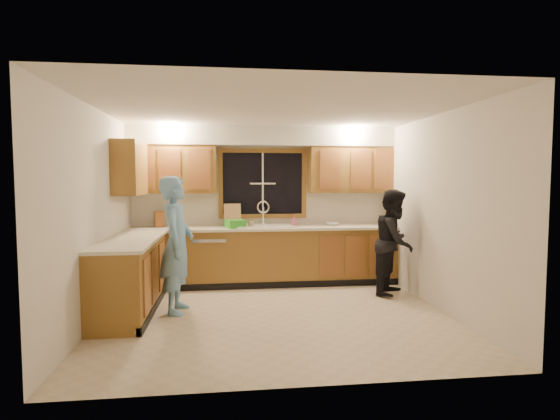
{
  "coord_description": "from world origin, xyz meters",
  "views": [
    {
      "loc": [
        -0.58,
        -5.25,
        1.67
      ],
      "look_at": [
        0.13,
        0.65,
        1.25
      ],
      "focal_mm": 28.0,
      "sensor_mm": 36.0,
      "label": 1
    }
  ],
  "objects_px": {
    "woman": "(395,242)",
    "bowl": "(332,224)",
    "knife_block": "(159,219)",
    "man": "(177,244)",
    "dishwasher": "(210,260)",
    "dish_crate": "(235,224)",
    "soap_bottle": "(294,220)",
    "sink": "(264,230)",
    "stove": "(119,288)"
  },
  "relations": [
    {
      "from": "dishwasher",
      "to": "dish_crate",
      "type": "distance_m",
      "value": 0.7
    },
    {
      "from": "sink",
      "to": "man",
      "type": "bearing_deg",
      "value": -132.46
    },
    {
      "from": "dishwasher",
      "to": "bowl",
      "type": "relative_size",
      "value": 3.82
    },
    {
      "from": "dishwasher",
      "to": "dish_crate",
      "type": "relative_size",
      "value": 3.07
    },
    {
      "from": "soap_bottle",
      "to": "bowl",
      "type": "distance_m",
      "value": 0.62
    },
    {
      "from": "soap_bottle",
      "to": "bowl",
      "type": "bearing_deg",
      "value": -5.35
    },
    {
      "from": "woman",
      "to": "knife_block",
      "type": "height_order",
      "value": "woman"
    },
    {
      "from": "sink",
      "to": "man",
      "type": "height_order",
      "value": "man"
    },
    {
      "from": "sink",
      "to": "knife_block",
      "type": "xyz_separation_m",
      "value": [
        -1.65,
        0.16,
        0.18
      ]
    },
    {
      "from": "dishwasher",
      "to": "stove",
      "type": "xyz_separation_m",
      "value": [
        -0.95,
        -1.81,
        0.04
      ]
    },
    {
      "from": "woman",
      "to": "knife_block",
      "type": "distance_m",
      "value": 3.62
    },
    {
      "from": "stove",
      "to": "dish_crate",
      "type": "xyz_separation_m",
      "value": [
        1.34,
        1.71,
        0.53
      ]
    },
    {
      "from": "sink",
      "to": "dishwasher",
      "type": "bearing_deg",
      "value": -179.01
    },
    {
      "from": "dishwasher",
      "to": "man",
      "type": "relative_size",
      "value": 0.48
    },
    {
      "from": "dishwasher",
      "to": "stove",
      "type": "distance_m",
      "value": 2.04
    },
    {
      "from": "dishwasher",
      "to": "soap_bottle",
      "type": "xyz_separation_m",
      "value": [
        1.35,
        0.14,
        0.59
      ]
    },
    {
      "from": "stove",
      "to": "sink",
      "type": "bearing_deg",
      "value": 45.39
    },
    {
      "from": "man",
      "to": "woman",
      "type": "xyz_separation_m",
      "value": [
        3.04,
        0.51,
        -0.09
      ]
    },
    {
      "from": "dish_crate",
      "to": "bowl",
      "type": "distance_m",
      "value": 1.59
    },
    {
      "from": "dishwasher",
      "to": "knife_block",
      "type": "height_order",
      "value": "knife_block"
    },
    {
      "from": "man",
      "to": "dish_crate",
      "type": "xyz_separation_m",
      "value": [
        0.75,
        1.21,
        0.13
      ]
    },
    {
      "from": "dishwasher",
      "to": "knife_block",
      "type": "distance_m",
      "value": 1.03
    },
    {
      "from": "dish_crate",
      "to": "bowl",
      "type": "height_order",
      "value": "dish_crate"
    },
    {
      "from": "sink",
      "to": "knife_block",
      "type": "bearing_deg",
      "value": 174.48
    },
    {
      "from": "dishwasher",
      "to": "stove",
      "type": "bearing_deg",
      "value": -117.69
    },
    {
      "from": "woman",
      "to": "dish_crate",
      "type": "relative_size",
      "value": 5.7
    },
    {
      "from": "dishwasher",
      "to": "man",
      "type": "bearing_deg",
      "value": -105.49
    },
    {
      "from": "woman",
      "to": "dish_crate",
      "type": "distance_m",
      "value": 2.41
    },
    {
      "from": "dishwasher",
      "to": "soap_bottle",
      "type": "bearing_deg",
      "value": 6.09
    },
    {
      "from": "woman",
      "to": "man",
      "type": "bearing_deg",
      "value": 135.71
    },
    {
      "from": "woman",
      "to": "knife_block",
      "type": "xyz_separation_m",
      "value": [
        -3.48,
        0.97,
        0.28
      ]
    },
    {
      "from": "man",
      "to": "soap_bottle",
      "type": "bearing_deg",
      "value": -45.26
    },
    {
      "from": "woman",
      "to": "knife_block",
      "type": "relative_size",
      "value": 6.22
    },
    {
      "from": "sink",
      "to": "woman",
      "type": "distance_m",
      "value": 2.01
    },
    {
      "from": "sink",
      "to": "soap_bottle",
      "type": "distance_m",
      "value": 0.53
    },
    {
      "from": "bowl",
      "to": "woman",
      "type": "bearing_deg",
      "value": -51.05
    },
    {
      "from": "man",
      "to": "soap_bottle",
      "type": "relative_size",
      "value": 10.12
    },
    {
      "from": "soap_bottle",
      "to": "sink",
      "type": "bearing_deg",
      "value": -165.47
    },
    {
      "from": "sink",
      "to": "knife_block",
      "type": "distance_m",
      "value": 1.66
    },
    {
      "from": "stove",
      "to": "knife_block",
      "type": "bearing_deg",
      "value": 85.61
    },
    {
      "from": "dish_crate",
      "to": "soap_bottle",
      "type": "relative_size",
      "value": 1.58
    },
    {
      "from": "woman",
      "to": "soap_bottle",
      "type": "xyz_separation_m",
      "value": [
        -1.33,
        0.94,
        0.24
      ]
    },
    {
      "from": "bowl",
      "to": "dish_crate",
      "type": "bearing_deg",
      "value": -173.34
    },
    {
      "from": "bowl",
      "to": "man",
      "type": "bearing_deg",
      "value": -149.07
    },
    {
      "from": "woman",
      "to": "soap_bottle",
      "type": "distance_m",
      "value": 1.65
    },
    {
      "from": "stove",
      "to": "soap_bottle",
      "type": "relative_size",
      "value": 5.33
    },
    {
      "from": "knife_block",
      "to": "bowl",
      "type": "bearing_deg",
      "value": -22.72
    },
    {
      "from": "stove",
      "to": "soap_bottle",
      "type": "xyz_separation_m",
      "value": [
        2.3,
        1.95,
        0.55
      ]
    },
    {
      "from": "woman",
      "to": "bowl",
      "type": "height_order",
      "value": "woman"
    },
    {
      "from": "sink",
      "to": "stove",
      "type": "distance_m",
      "value": 2.6
    }
  ]
}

